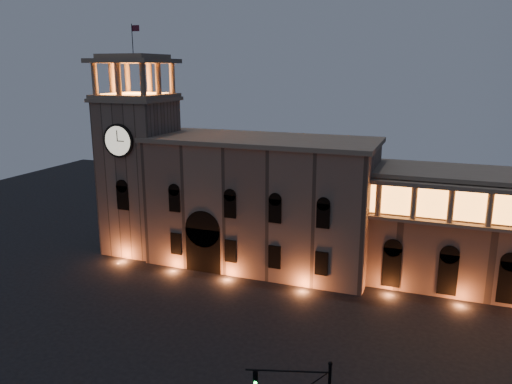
% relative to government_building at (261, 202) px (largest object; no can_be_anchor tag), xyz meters
% --- Properties ---
extents(ground, '(160.00, 160.00, 0.00)m').
position_rel_government_building_xyz_m(ground, '(2.08, -21.93, -8.77)').
color(ground, black).
rests_on(ground, ground).
extents(government_building, '(30.80, 12.80, 17.60)m').
position_rel_government_building_xyz_m(government_building, '(0.00, 0.00, 0.00)').
color(government_building, '#7C6251').
rests_on(government_building, ground).
extents(clock_tower, '(9.80, 9.80, 32.40)m').
position_rel_government_building_xyz_m(clock_tower, '(-18.42, -0.95, 3.73)').
color(clock_tower, '#7C6251').
rests_on(clock_tower, ground).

